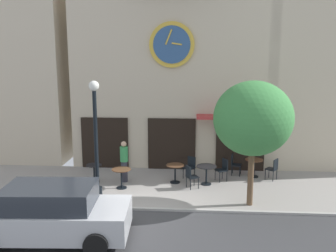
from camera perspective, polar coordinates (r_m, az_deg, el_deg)
The scene contains 17 objects.
ground_plane at distance 11.85m, azimuth -4.52°, elevation -14.52°, with size 29.16×11.11×0.13m.
clock_building at distance 17.45m, azimuth 0.87°, elevation 11.51°, with size 9.04×3.93×10.18m.
neighbor_building_left at distance 20.45m, azimuth -21.45°, elevation 11.46°, with size 5.21×4.78×11.07m.
street_lamp at distance 13.35m, azimuth -10.98°, elevation -2.01°, with size 0.36×0.36×4.18m.
street_tree at distance 12.52m, azimuth 12.90°, elevation 1.09°, with size 2.61×2.35×4.24m.
cafe_table_near_curb at distance 15.29m, azimuth -11.24°, elevation -6.74°, with size 0.61×0.61×0.74m.
cafe_table_center_right at distance 14.48m, azimuth -7.15°, elevation -7.36°, with size 0.73×0.73×0.76m.
cafe_table_center at distance 14.98m, azimuth 1.09°, elevation -6.75°, with size 0.71×0.71×0.74m.
cafe_table_leftmost at distance 14.84m, azimuth 5.89°, elevation -6.81°, with size 0.79×0.79×0.75m.
cafe_table_rightmost at distance 16.06m, azimuth 13.02°, elevation -5.71°, with size 0.74×0.74×0.76m.
cafe_chair_near_tree at distance 15.86m, azimuth 15.81°, elevation -6.14°, with size 0.56×0.56×0.90m.
cafe_chair_outer at distance 15.37m, azimuth 8.40°, elevation -6.38°, with size 0.54×0.54×0.90m.
cafe_chair_near_lamp at distance 15.55m, azimuth 3.42°, elevation -6.08°, with size 0.56×0.56×0.90m.
cafe_chair_by_entrance at distance 14.37m, azimuth 3.47°, elevation -7.51°, with size 0.54×0.54×0.90m.
cafe_chair_facing_wall at distance 16.16m, azimuth 10.12°, elevation -5.57°, with size 0.48×0.48×0.90m.
pedestrian_green at distance 15.10m, azimuth -6.73°, elevation -5.33°, with size 0.45×0.45×1.67m.
parked_car_silver at distance 10.99m, azimuth -17.54°, elevation -12.65°, with size 4.40×2.22×1.55m.
Camera 1 is at (1.66, -11.46, 5.04)m, focal length 39.84 mm.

